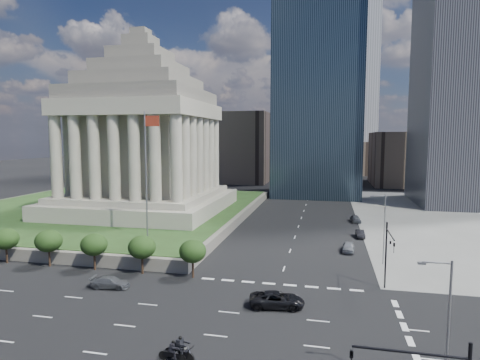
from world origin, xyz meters
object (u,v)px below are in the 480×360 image
(street_lamp_south, at_px, (446,325))
(war_memorial, at_px, (143,122))
(traffic_signal_ne, at_px, (388,249))
(parked_sedan_far, at_px, (355,219))
(suv_grey, at_px, (110,282))
(parked_sedan_near, at_px, (348,247))
(pickup_truck, at_px, (277,300))
(street_lamp_north, at_px, (383,225))
(motorcycle_trail, at_px, (172,351))
(flagpole, at_px, (147,169))
(motorcycle_lead, at_px, (179,348))
(parked_sedan_mid, at_px, (360,234))

(street_lamp_south, bearing_deg, war_memorial, 131.23)
(traffic_signal_ne, xyz_separation_m, parked_sedan_far, (-1.00, 40.10, -4.51))
(suv_grey, bearing_deg, parked_sedan_near, -59.07)
(war_memorial, distance_m, pickup_truck, 57.22)
(traffic_signal_ne, distance_m, street_lamp_north, 11.34)
(street_lamp_south, xyz_separation_m, motorcycle_trail, (-19.58, 1.26, -4.78))
(war_memorial, relative_size, parked_sedan_near, 8.74)
(street_lamp_north, height_order, suv_grey, street_lamp_north)
(war_memorial, distance_m, street_lamp_south, 73.51)
(war_memorial, relative_size, traffic_signal_ne, 4.88)
(war_memorial, xyz_separation_m, street_lamp_south, (47.33, -54.00, -15.74))
(traffic_signal_ne, bearing_deg, street_lamp_north, 85.81)
(flagpole, height_order, street_lamp_south, flagpole)
(parked_sedan_near, bearing_deg, war_memorial, 162.60)
(pickup_truck, bearing_deg, motorcycle_trail, 141.48)
(street_lamp_south, height_order, parked_sedan_far, street_lamp_south)
(pickup_truck, height_order, motorcycle_lead, motorcycle_lead)
(suv_grey, relative_size, parked_sedan_mid, 1.18)
(war_memorial, distance_m, motorcycle_lead, 63.00)
(war_memorial, bearing_deg, parked_sedan_far, 7.25)
(motorcycle_trail, bearing_deg, motorcycle_lead, 29.66)
(flagpole, bearing_deg, street_lamp_north, 1.63)
(flagpole, relative_size, parked_sedan_far, 4.57)
(flagpole, bearing_deg, suv_grey, -81.33)
(parked_sedan_near, relative_size, parked_sedan_mid, 1.13)
(street_lamp_north, relative_size, parked_sedan_near, 2.24)
(parked_sedan_far, bearing_deg, flagpole, -146.82)
(suv_grey, relative_size, parked_sedan_near, 1.04)
(street_lamp_north, bearing_deg, war_memorial, 154.08)
(war_memorial, bearing_deg, suv_grey, -69.79)
(street_lamp_north, xyz_separation_m, motorcycle_lead, (-19.06, -29.50, -4.62))
(street_lamp_north, bearing_deg, flagpole, -178.37)
(flagpole, height_order, parked_sedan_near, flagpole)
(war_memorial, height_order, motorcycle_trail, war_memorial)
(motorcycle_trail, bearing_deg, flagpole, 122.84)
(parked_sedan_mid, bearing_deg, pickup_truck, -111.05)
(pickup_truck, bearing_deg, suv_grey, 77.77)
(flagpole, distance_m, parked_sedan_mid, 39.18)
(street_lamp_north, xyz_separation_m, suv_grey, (-32.80, -16.46, -4.99))
(parked_sedan_far, height_order, motorcycle_trail, motorcycle_trail)
(parked_sedan_far, bearing_deg, street_lamp_north, -94.98)
(flagpole, xyz_separation_m, motorcycle_trail, (15.58, -28.74, -12.23))
(street_lamp_north, distance_m, suv_grey, 37.04)
(flagpole, height_order, motorcycle_trail, flagpole)
(motorcycle_lead, relative_size, motorcycle_trail, 1.18)
(parked_sedan_far, bearing_deg, suv_grey, -133.00)
(war_memorial, height_order, parked_sedan_near, war_memorial)
(street_lamp_north, bearing_deg, traffic_signal_ne, -94.19)
(street_lamp_south, distance_m, motorcycle_lead, 19.67)
(motorcycle_trail, bearing_deg, traffic_signal_ne, 48.90)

